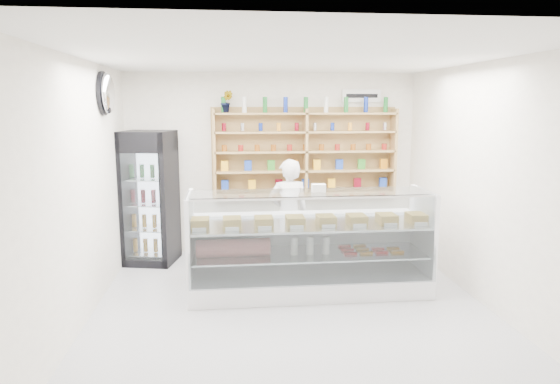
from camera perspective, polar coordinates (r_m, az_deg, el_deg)
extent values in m
plane|color=#AFAFB4|center=(5.81, 1.48, -13.50)|extent=(5.00, 5.00, 0.00)
plane|color=white|center=(5.35, 1.62, 15.19)|extent=(5.00, 5.00, 0.00)
plane|color=white|center=(7.87, -0.87, 3.28)|extent=(4.50, 0.00, 4.50)
plane|color=white|center=(3.01, 7.91, -7.69)|extent=(4.50, 0.00, 4.50)
plane|color=white|center=(5.58, -22.03, -0.18)|extent=(0.00, 5.00, 5.00)
plane|color=white|center=(6.12, 22.91, 0.60)|extent=(0.00, 5.00, 5.00)
cube|color=white|center=(6.33, 3.32, -10.31)|extent=(2.94, 0.83, 0.24)
cube|color=white|center=(6.56, 2.80, -5.61)|extent=(2.94, 0.05, 0.62)
cube|color=silver|center=(6.21, 3.35, -7.04)|extent=(2.82, 0.73, 0.02)
cube|color=silver|center=(6.11, 3.38, -3.78)|extent=(2.88, 0.77, 0.02)
cube|color=silver|center=(5.76, 4.03, -5.71)|extent=(2.88, 0.12, 1.02)
cube|color=silver|center=(5.98, 3.50, -0.06)|extent=(2.88, 0.58, 0.01)
imported|color=silver|center=(7.06, 0.99, -2.55)|extent=(0.60, 0.41, 1.57)
cube|color=black|center=(7.55, -14.67, -0.61)|extent=(0.83, 0.81, 1.94)
cube|color=#2E0435|center=(7.13, -14.78, 5.48)|extent=(0.68, 0.18, 0.27)
cube|color=silver|center=(7.24, -14.46, -1.75)|extent=(0.58, 0.14, 1.53)
cube|color=tan|center=(7.66, -7.50, 4.44)|extent=(0.04, 0.28, 1.33)
cube|color=tan|center=(7.75, 2.93, 4.58)|extent=(0.04, 0.28, 1.33)
cube|color=tan|center=(8.09, 12.81, 4.57)|extent=(0.04, 0.28, 1.33)
cube|color=tan|center=(7.83, 2.90, 0.28)|extent=(2.80, 0.28, 0.03)
cube|color=tan|center=(7.78, 2.91, 2.45)|extent=(2.80, 0.28, 0.03)
cube|color=tan|center=(7.75, 2.93, 4.65)|extent=(2.80, 0.28, 0.03)
cube|color=tan|center=(7.73, 2.95, 6.87)|extent=(2.80, 0.28, 0.03)
cube|color=tan|center=(7.72, 2.97, 8.94)|extent=(2.80, 0.28, 0.03)
imported|color=#1E6626|center=(7.62, -6.13, 10.23)|extent=(0.20, 0.16, 0.33)
ellipsoid|color=silver|center=(6.65, -19.11, 10.60)|extent=(0.15, 0.50, 0.50)
cube|color=white|center=(8.04, 9.31, 10.79)|extent=(0.62, 0.03, 0.20)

